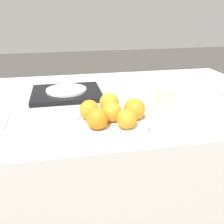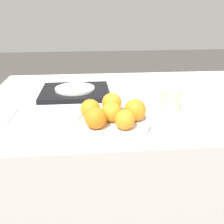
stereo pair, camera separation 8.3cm
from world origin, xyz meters
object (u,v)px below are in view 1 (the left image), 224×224
at_px(orange_1, 112,112).
at_px(serving_tray, 67,93).
at_px(water_glass, 198,95).
at_px(orange_2, 134,109).
at_px(orange_3, 89,110).
at_px(cup_2, 165,98).
at_px(orange_0, 109,103).
at_px(orange_5, 127,119).
at_px(fruit_platter, 112,123).
at_px(orange_4, 97,119).
at_px(side_plate, 66,90).
at_px(cup_1, 197,86).

bearing_deg(orange_1, serving_tray, 110.89).
bearing_deg(water_glass, orange_2, -161.67).
height_order(orange_2, orange_3, orange_2).
relative_size(serving_tray, cup_2, 3.59).
xyz_separation_m(orange_0, orange_5, (0.03, -0.14, -0.00)).
height_order(orange_2, serving_tray, orange_2).
xyz_separation_m(orange_2, water_glass, (0.27, 0.09, 0.00)).
bearing_deg(fruit_platter, orange_4, -140.67).
height_order(side_plate, cup_2, cup_2).
xyz_separation_m(side_plate, cup_1, (0.56, -0.09, 0.01)).
xyz_separation_m(orange_4, serving_tray, (-0.08, 0.39, -0.04)).
relative_size(orange_3, side_plate, 0.38).
distance_m(orange_5, cup_1, 0.51).
xyz_separation_m(orange_5, side_plate, (-0.16, 0.40, -0.02)).
bearing_deg(fruit_platter, orange_5, -60.64).
xyz_separation_m(orange_0, cup_2, (0.22, 0.03, -0.01)).
bearing_deg(orange_4, orange_0, 64.06).
height_order(fruit_platter, orange_2, orange_2).
relative_size(orange_0, orange_5, 1.12).
bearing_deg(fruit_platter, orange_0, 85.21).
bearing_deg(orange_2, orange_4, -160.07).
bearing_deg(orange_5, water_glass, 25.76).
height_order(orange_1, cup_1, orange_1).
distance_m(orange_1, side_plate, 0.37).
bearing_deg(orange_3, side_plate, 101.49).
bearing_deg(water_glass, orange_4, -161.15).
distance_m(water_glass, side_plate, 0.54).
bearing_deg(orange_1, orange_5, -60.96).
height_order(orange_0, cup_2, orange_0).
xyz_separation_m(orange_1, cup_2, (0.23, 0.11, -0.01)).
xyz_separation_m(orange_4, side_plate, (-0.08, 0.39, -0.03)).
bearing_deg(orange_3, orange_2, -11.88).
height_order(orange_2, orange_5, orange_2).
relative_size(orange_3, cup_1, 0.90).
bearing_deg(serving_tray, orange_2, -58.97).
relative_size(fruit_platter, serving_tray, 0.84).
relative_size(fruit_platter, orange_0, 3.59).
xyz_separation_m(orange_3, cup_1, (0.50, 0.23, -0.01)).
bearing_deg(orange_1, water_glass, 14.50).
xyz_separation_m(orange_1, water_glass, (0.35, 0.09, 0.01)).
relative_size(orange_1, side_plate, 0.37).
height_order(orange_1, orange_5, orange_1).
bearing_deg(serving_tray, fruit_platter, -69.11).
bearing_deg(orange_0, orange_2, -49.09).
height_order(orange_0, side_plate, orange_0).
bearing_deg(orange_4, serving_tray, 101.30).
distance_m(orange_2, cup_2, 0.19).
height_order(orange_3, cup_1, orange_3).
distance_m(orange_0, water_glass, 0.34).
bearing_deg(orange_3, orange_4, -79.45).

